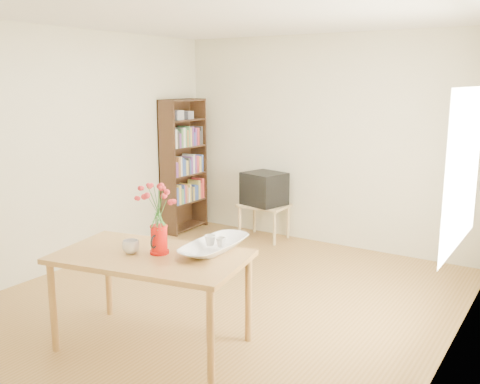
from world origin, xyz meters
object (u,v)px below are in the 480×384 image
Objects in this scene: mug at (131,247)px; bowl at (214,223)px; table at (151,264)px; pitcher at (159,241)px; television at (265,188)px.

mug is 0.66m from bowl.
table is 3.32× the size of bowl.
bowl is (0.36, 0.33, 0.30)m from table.
pitcher is 0.39× the size of television.
bowl reaches higher than television.
pitcher is at bearing 42.58° from table.
bowl is (0.32, 0.27, 0.12)m from pitcher.
television is at bearing 93.00° from table.
table is 12.12× the size of mug.
mug is at bearing -65.19° from television.
mug is 3.11m from television.
bowl reaches higher than pitcher.
television is (-0.58, 3.05, -0.13)m from mug.
table is at bearing -137.71° from bowl.
pitcher reaches higher than table.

